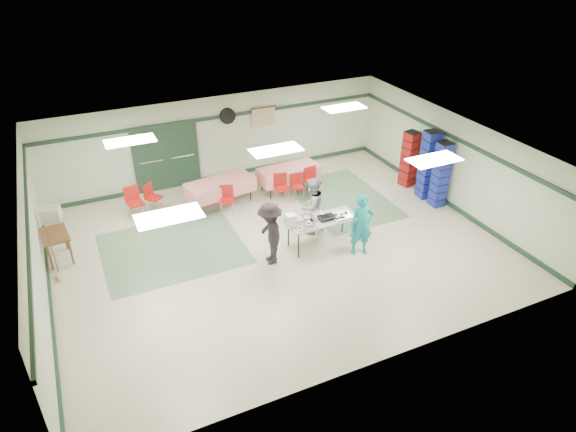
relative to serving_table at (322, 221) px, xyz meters
name	(u,v)px	position (x,y,z in m)	size (l,w,h in m)	color
floor	(277,245)	(-1.06, 0.42, -0.72)	(11.00, 11.00, 0.00)	beige
ceiling	(276,149)	(-1.06, 0.42, 1.98)	(11.00, 11.00, 0.00)	silver
wall_back	(219,138)	(-1.06, 4.92, 0.63)	(11.00, 11.00, 0.00)	beige
wall_front	(378,309)	(-1.06, -4.08, 0.63)	(11.00, 11.00, 0.00)	beige
wall_left	(34,253)	(-6.56, 0.42, 0.63)	(9.00, 9.00, 0.00)	beige
wall_right	(453,161)	(4.44, 0.42, 0.63)	(9.00, 9.00, 0.00)	beige
trim_back	(218,117)	(-1.06, 4.89, 1.33)	(11.00, 0.06, 0.10)	#1C3525
baseboard_back	(222,175)	(-1.06, 4.89, -0.66)	(11.00, 0.06, 0.12)	#1C3525
trim_left	(27,224)	(-6.53, 0.42, 1.33)	(9.00, 0.06, 0.10)	#1C3525
baseboard_left	(50,301)	(-6.53, 0.42, -0.66)	(9.00, 0.06, 0.12)	#1C3525
trim_right	(456,138)	(4.41, 0.42, 1.33)	(9.00, 0.06, 0.10)	#1C3525
baseboard_right	(445,201)	(4.41, 0.42, -0.66)	(9.00, 0.06, 0.12)	#1C3525
green_patch_a	(173,248)	(-3.56, 1.42, -0.71)	(3.50, 3.00, 0.01)	slate
green_patch_b	(342,199)	(1.74, 1.92, -0.71)	(2.50, 3.50, 0.01)	slate
double_door_left	(151,160)	(-3.26, 4.86, 0.33)	(0.90, 0.06, 2.10)	gray
double_door_right	(182,154)	(-2.31, 4.86, 0.33)	(0.90, 0.06, 2.10)	gray
door_frame	(167,157)	(-2.79, 4.84, 0.33)	(2.00, 0.03, 2.15)	#1C3525
wall_fan	(228,116)	(-0.76, 4.86, 1.33)	(0.50, 0.50, 0.10)	black
scroll_banner	(264,117)	(0.44, 4.86, 1.13)	(0.80, 0.02, 0.60)	#CDB880
serving_table	(322,221)	(0.00, 0.00, 0.00)	(1.85, 0.75, 0.76)	beige
sheet_tray_right	(342,216)	(0.53, -0.10, 0.06)	(0.54, 0.41, 0.02)	silver
sheet_tray_mid	(315,217)	(-0.12, 0.16, 0.06)	(0.61, 0.46, 0.02)	silver
sheet_tray_left	(305,225)	(-0.53, -0.11, 0.06)	(0.56, 0.42, 0.02)	silver
baking_pan	(327,217)	(0.12, -0.03, 0.08)	(0.44, 0.27, 0.08)	black
foam_box_stack	(291,221)	(-0.87, 0.02, 0.21)	(0.24, 0.22, 0.33)	white
volunteer_teal	(361,225)	(0.71, -0.74, 0.10)	(0.60, 0.39, 1.63)	teal
volunteer_grey	(312,206)	(0.05, 0.67, 0.08)	(0.77, 0.60, 1.59)	#939297
volunteer_dark	(270,234)	(-1.50, -0.16, 0.10)	(1.05, 0.60, 1.62)	black
dining_table_a	(289,173)	(0.54, 3.17, -0.15)	(1.89, 0.92, 0.77)	red
dining_table_b	(220,187)	(-1.66, 3.17, -0.15)	(2.08, 1.19, 0.77)	red
chair_a	(297,184)	(0.54, 2.60, -0.24)	(0.39, 0.39, 0.77)	#AE0D17
chair_b	(281,185)	(0.02, 2.61, -0.18)	(0.47, 0.47, 0.87)	#AE0D17
chair_c	(311,178)	(1.04, 2.61, -0.17)	(0.45, 0.45, 0.89)	#AE0D17
chair_d	(227,197)	(-1.67, 2.60, -0.20)	(0.50, 0.50, 0.84)	#AE0D17
chair_loose_a	(151,195)	(-3.58, 3.64, -0.21)	(0.55, 0.55, 0.83)	#AE0D17
chair_loose_b	(134,199)	(-4.10, 3.46, -0.14)	(0.51, 0.51, 0.93)	#AE0D17
crate_stack_blue_a	(428,165)	(4.09, 1.02, 0.34)	(0.41, 0.41, 2.11)	#1B28A5
crate_stack_red	(409,159)	(4.09, 1.92, 0.17)	(0.39, 0.39, 1.78)	maroon
crate_stack_blue_b	(441,175)	(4.09, 0.45, 0.27)	(0.38, 0.38, 1.97)	#1B28A5
printer_table	(55,237)	(-6.21, 2.13, -0.07)	(0.70, 0.99, 0.74)	brown
office_printer	(51,214)	(-6.21, 2.83, 0.21)	(0.46, 0.40, 0.36)	#B0AFAB
broom	(53,253)	(-6.29, 1.33, -0.02)	(0.03, 0.03, 1.35)	brown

